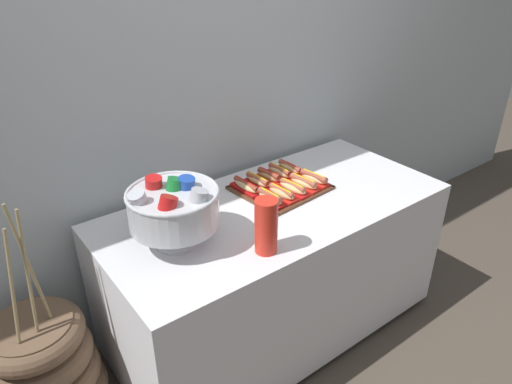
% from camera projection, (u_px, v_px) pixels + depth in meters
% --- Properties ---
extents(ground_plane, '(10.00, 10.00, 0.00)m').
position_uv_depth(ground_plane, '(273.00, 326.00, 2.55)').
color(ground_plane, '#4C4238').
extents(back_wall, '(6.00, 0.10, 2.60)m').
position_uv_depth(back_wall, '(215.00, 67.00, 2.26)').
color(back_wall, '#B2BCC1').
rests_on(back_wall, ground_plane).
extents(buffet_table, '(1.64, 0.77, 0.76)m').
position_uv_depth(buffet_table, '(274.00, 266.00, 2.36)').
color(buffet_table, silver).
rests_on(buffet_table, ground_plane).
extents(floor_vase, '(0.47, 0.47, 1.06)m').
position_uv_depth(floor_vase, '(45.00, 375.00, 1.94)').
color(floor_vase, brown).
rests_on(floor_vase, ground_plane).
extents(serving_tray, '(0.43, 0.39, 0.01)m').
position_uv_depth(serving_tray, '(280.00, 188.00, 2.32)').
color(serving_tray, '#56331E').
rests_on(serving_tray, buffet_table).
extents(hot_dog_0, '(0.07, 0.16, 0.06)m').
position_uv_depth(hot_dog_0, '(270.00, 198.00, 2.16)').
color(hot_dog_0, '#B21414').
rests_on(hot_dog_0, serving_tray).
extents(hot_dog_1, '(0.08, 0.17, 0.06)m').
position_uv_depth(hot_dog_1, '(282.00, 194.00, 2.21)').
color(hot_dog_1, red).
rests_on(hot_dog_1, serving_tray).
extents(hot_dog_2, '(0.09, 0.18, 0.06)m').
position_uv_depth(hot_dog_2, '(293.00, 188.00, 2.25)').
color(hot_dog_2, red).
rests_on(hot_dog_2, serving_tray).
extents(hot_dog_3, '(0.09, 0.17, 0.06)m').
position_uv_depth(hot_dog_3, '(303.00, 183.00, 2.30)').
color(hot_dog_3, red).
rests_on(hot_dog_3, serving_tray).
extents(hot_dog_4, '(0.08, 0.17, 0.06)m').
position_uv_depth(hot_dog_4, '(314.00, 179.00, 2.34)').
color(hot_dog_4, red).
rests_on(hot_dog_4, serving_tray).
extents(hot_dog_5, '(0.07, 0.18, 0.06)m').
position_uv_depth(hot_dog_5, '(246.00, 187.00, 2.27)').
color(hot_dog_5, '#B21414').
rests_on(hot_dog_5, serving_tray).
extents(hot_dog_6, '(0.07, 0.16, 0.06)m').
position_uv_depth(hot_dog_6, '(258.00, 181.00, 2.32)').
color(hot_dog_6, '#B21414').
rests_on(hot_dog_6, serving_tray).
extents(hot_dog_7, '(0.08, 0.16, 0.06)m').
position_uv_depth(hot_dog_7, '(269.00, 176.00, 2.36)').
color(hot_dog_7, red).
rests_on(hot_dog_7, serving_tray).
extents(hot_dog_8, '(0.07, 0.16, 0.06)m').
position_uv_depth(hot_dog_8, '(280.00, 172.00, 2.40)').
color(hot_dog_8, '#B21414').
rests_on(hot_dog_8, serving_tray).
extents(hot_dog_9, '(0.07, 0.16, 0.06)m').
position_uv_depth(hot_dog_9, '(290.00, 168.00, 2.45)').
color(hot_dog_9, red).
rests_on(hot_dog_9, serving_tray).
extents(punch_bowl, '(0.36, 0.36, 0.29)m').
position_uv_depth(punch_bowl, '(173.00, 207.00, 1.83)').
color(punch_bowl, silver).
rests_on(punch_bowl, buffet_table).
extents(cup_stack, '(0.09, 0.09, 0.23)m').
position_uv_depth(cup_stack, '(266.00, 226.00, 1.81)').
color(cup_stack, red).
rests_on(cup_stack, buffet_table).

